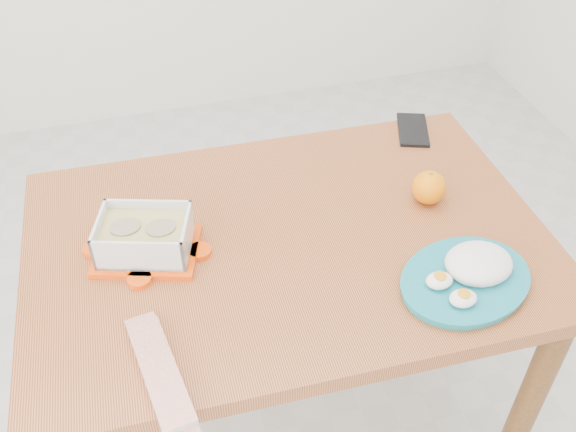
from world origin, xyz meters
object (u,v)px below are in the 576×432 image
object	(u,v)px
food_container	(145,237)
orange_fruit	(429,188)
smartphone	(413,130)
rice_plate	(470,273)
dining_table	(288,271)

from	to	relation	value
food_container	orange_fruit	size ratio (longest dim) A/B	3.22
food_container	smartphone	xyz separation A→B (m)	(0.73, 0.27, -0.04)
rice_plate	smartphone	world-z (taller)	rice_plate
orange_fruit	smartphone	distance (m)	0.29
food_container	smartphone	world-z (taller)	food_container
dining_table	orange_fruit	xyz separation A→B (m)	(0.34, 0.03, 0.15)
food_container	orange_fruit	distance (m)	0.64
orange_fruit	dining_table	bearing A→B (deg)	-175.33
smartphone	orange_fruit	bearing A→B (deg)	-88.30
dining_table	orange_fruit	distance (m)	0.37
rice_plate	smartphone	distance (m)	0.55
orange_fruit	smartphone	size ratio (longest dim) A/B	0.51
rice_plate	smartphone	xyz separation A→B (m)	(0.12, 0.53, -0.02)
dining_table	food_container	size ratio (longest dim) A/B	4.55
food_container	rice_plate	distance (m)	0.67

